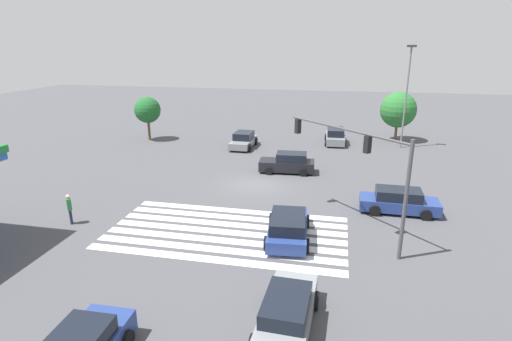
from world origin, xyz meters
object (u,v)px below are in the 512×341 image
Objects in this scene: traffic_signal_mast at (362,159)px; car_4 at (243,140)px; car_6 at (288,163)px; tree_corner_a at (147,110)px; car_2 at (399,201)px; pedestrian at (69,208)px; car_0 at (287,314)px; car_1 at (288,227)px; car_5 at (335,136)px; tree_corner_b at (398,110)px; street_light_pole_a at (407,89)px.

car_4 is (-10.08, 16.99, -3.52)m from traffic_signal_mast.
car_6 is 0.97× the size of tree_corner_a.
car_2 is 1.02× the size of tree_corner_a.
car_4 is 19.40m from pedestrian.
car_1 is at bearing 9.33° from car_0.
tree_corner_b is (6.06, 2.36, 2.48)m from car_5.
pedestrian reaches higher than car_1.
car_5 is (-3.99, 16.70, 0.03)m from car_2.
car_1 is 21.53m from car_5.
tree_corner_b is at bearing -56.41° from traffic_signal_mast.
street_light_pole_a reaches higher than car_6.
tree_corner_a is (-4.88, 19.65, 2.14)m from pedestrian.
car_5 is 2.65× the size of pedestrian.
street_light_pole_a reaches higher than car_4.
traffic_signal_mast is 23.28m from tree_corner_b.
traffic_signal_mast reaches higher than tree_corner_a.
traffic_signal_mast reaches higher than pedestrian.
traffic_signal_mast is at bearing 31.82° from car_4.
car_2 is 1.05× the size of car_6.
pedestrian is (-12.87, 6.18, 0.28)m from car_0.
car_4 is 8.65m from car_6.
car_4 is at bearing 134.68° from car_2.
tree_corner_a is at bearing -94.52° from car_4.
street_light_pole_a is (6.23, -0.46, 4.83)m from car_5.
pedestrian is at bearing 51.05° from traffic_signal_mast.
car_4 reaches higher than car_0.
traffic_signal_mast is at bearing -41.51° from tree_corner_a.
car_5 reaches higher than car_4.
car_4 is (-12.61, 13.25, 0.01)m from car_2.
pedestrian is (-14.01, -22.07, 0.25)m from car_5.
car_6 is (5.21, -6.90, 0.03)m from car_4.
car_2 is at bearing -96.20° from tree_corner_b.
car_0 is at bearing -55.50° from tree_corner_a.
traffic_signal_mast reaches higher than car_6.
car_2 is (5.97, 4.75, -0.00)m from car_1.
traffic_signal_mast is 1.34× the size of car_4.
street_light_pole_a is at bearing -86.59° from tree_corner_b.
car_6 is at bearing 140.48° from car_2.
car_1 is 7.62m from car_2.
traffic_signal_mast is 1.36× the size of car_6.
traffic_signal_mast reaches higher than car_1.
pedestrian is 0.35× the size of tree_corner_b.
car_1 is at bearing 21.41° from car_4.
tree_corner_b is at bearing 84.91° from car_2.
traffic_signal_mast reaches higher than car_0.
tree_corner_a is (-17.75, 25.83, 2.42)m from car_0.
car_1 is 11.19m from car_6.
car_6 is (-4.87, 10.09, -3.49)m from traffic_signal_mast.
tree_corner_b reaches higher than car_0.
car_4 is at bearing -168.65° from street_light_pole_a.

